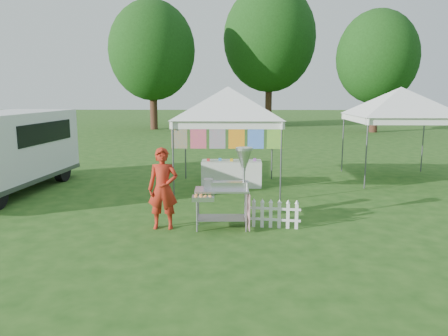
{
  "coord_description": "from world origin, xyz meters",
  "views": [
    {
      "loc": [
        0.22,
        -9.25,
        2.86
      ],
      "look_at": [
        -0.04,
        0.74,
        1.1
      ],
      "focal_mm": 35.0,
      "sensor_mm": 36.0,
      "label": 1
    }
  ],
  "objects": [
    {
      "name": "tree_mid",
      "position": [
        3.0,
        28.0,
        7.14
      ],
      "size": [
        7.6,
        7.6,
        11.52
      ],
      "color": "#381F14",
      "rests_on": "ground"
    },
    {
      "name": "canopy_main",
      "position": [
        0.0,
        3.49,
        2.99
      ],
      "size": [
        4.24,
        4.24,
        3.45
      ],
      "color": "#59595E",
      "rests_on": "ground"
    },
    {
      "name": "cargo_van",
      "position": [
        -6.42,
        2.88,
        1.22
      ],
      "size": [
        2.62,
        5.62,
        2.27
      ],
      "rotation": [
        0.0,
        0.0,
        -0.08
      ],
      "color": "white",
      "rests_on": "ground"
    },
    {
      "name": "vendor",
      "position": [
        -1.29,
        -0.4,
        0.86
      ],
      "size": [
        0.63,
        0.42,
        1.72
      ],
      "primitive_type": "imported",
      "rotation": [
        0.0,
        0.0,
        0.02
      ],
      "color": "#A42314",
      "rests_on": "ground"
    },
    {
      "name": "tree_left",
      "position": [
        -6.0,
        24.0,
        5.83
      ],
      "size": [
        6.4,
        6.4,
        9.53
      ],
      "color": "#381F14",
      "rests_on": "ground"
    },
    {
      "name": "picket_fence",
      "position": [
        1.06,
        -0.33,
        0.29
      ],
      "size": [
        1.07,
        0.17,
        0.56
      ],
      "rotation": [
        0.0,
        0.0,
        -0.14
      ],
      "color": "white",
      "rests_on": "ground"
    },
    {
      "name": "canopy_right",
      "position": [
        5.5,
        5.0,
        2.99
      ],
      "size": [
        4.24,
        4.24,
        3.45
      ],
      "color": "#59595E",
      "rests_on": "ground"
    },
    {
      "name": "ground",
      "position": [
        0.0,
        0.0,
        0.0
      ],
      "size": [
        120.0,
        120.0,
        0.0
      ],
      "primitive_type": "plane",
      "color": "#204915",
      "rests_on": "ground"
    },
    {
      "name": "display_table",
      "position": [
        0.11,
        3.8,
        0.39
      ],
      "size": [
        1.8,
        0.7,
        0.79
      ],
      "primitive_type": "cube",
      "color": "white",
      "rests_on": "ground"
    },
    {
      "name": "donut_cart",
      "position": [
        0.12,
        -0.38,
        1.01
      ],
      "size": [
        1.23,
        0.88,
        1.72
      ],
      "rotation": [
        0.0,
        0.0,
        0.03
      ],
      "color": "gray",
      "rests_on": "ground"
    },
    {
      "name": "tree_right",
      "position": [
        10.0,
        22.0,
        5.18
      ],
      "size": [
        5.6,
        5.6,
        8.42
      ],
      "color": "#381F14",
      "rests_on": "ground"
    }
  ]
}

